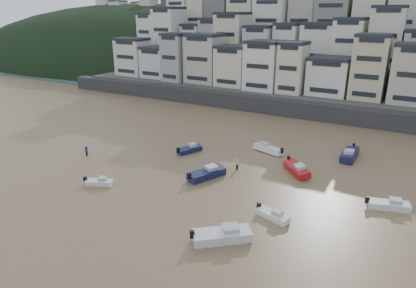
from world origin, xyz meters
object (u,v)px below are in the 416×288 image
Objects in this scene: boat_c at (207,172)px; boat_b at (273,214)px; boat_f at (189,149)px; boat_h at (268,148)px; boat_d at (389,203)px; boat_e at (297,168)px; boat_a at (222,234)px; boat_i at (350,153)px; person_blue at (86,150)px; boat_j at (99,181)px; person_pink at (237,164)px.

boat_b is at bearing -93.23° from boat_c.
boat_h is (11.29, 6.54, 0.12)m from boat_f.
boat_c reaches higher than boat_d.
boat_e is 17.92m from boat_f.
boat_a is 20.93m from boat_d.
boat_f is at bearing -65.23° from boat_i.
boat_f is 2.73× the size of person_blue.
boat_c reaches higher than boat_h.
boat_i is (23.46, 10.36, 0.24)m from boat_f.
boat_a reaches higher than boat_h.
boat_b is 23.71m from boat_i.
boat_b is 0.76× the size of boat_h.
boat_d reaches higher than boat_j.
boat_c is 1.05× the size of boat_e.
boat_c reaches higher than boat_b.
boat_i is (7.05, 30.02, 0.01)m from boat_a.
boat_a is 30.84m from boat_i.
boat_f is at bearing 89.35° from boat_a.
boat_e is (10.47, 7.77, -0.04)m from boat_c.
boat_f is at bearing 52.04° from boat_j.
boat_i is 38.30m from boat_j.
boat_h is (3.84, 13.78, -0.08)m from boat_c.
boat_a is at bearing -117.70° from boat_f.
boat_c is 1.57× the size of boat_j.
boat_f is at bearing 34.94° from person_blue.
boat_c is 1.31× the size of boat_f.
boat_b is 0.85× the size of boat_d.
person_pink reaches higher than boat_h.
boat_e reaches higher than boat_h.
boat_i is (4.11, 23.35, 0.30)m from boat_b.
boat_a is at bearing -148.74° from boat_d.
boat_e reaches higher than boat_j.
boat_h reaches higher than boat_d.
person_pink reaches higher than boat_b.
boat_c reaches higher than boat_j.
boat_f reaches higher than boat_b.
boat_i reaches higher than boat_d.
boat_f is 25.65m from boat_i.
person_blue is (-30.04, 10.14, -0.01)m from boat_a.
boat_f is at bearing 155.54° from boat_d.
boat_e is (-1.44, 13.51, 0.22)m from boat_b.
person_blue reaches higher than boat_h.
boat_e is 8.57m from person_pink.
boat_i reaches higher than boat_f.
person_blue is at bearing 120.83° from boat_a.
boat_e is 1.05× the size of boat_h.
person_blue reaches higher than boat_d.
boat_e reaches higher than boat_f.
boat_b is 14.20m from person_pink.
boat_b is (2.94, 6.67, -0.29)m from boat_a.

